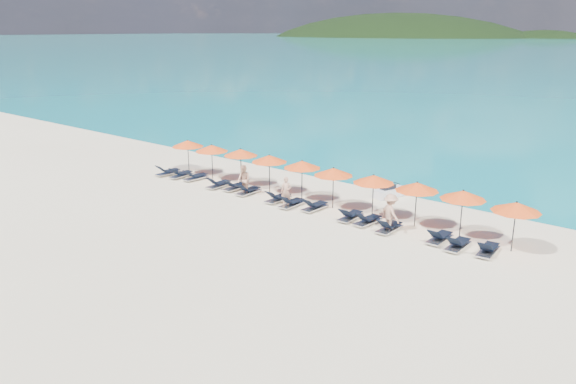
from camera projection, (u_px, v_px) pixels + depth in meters
The scene contains 32 objects.
ground at pixel (248, 229), 26.98m from camera, with size 1400.00×1400.00×0.00m, color beige.
headland_main at pixel (392, 73), 619.80m from camera, with size 374.00×242.00×126.50m.
headland_small at pixel (539, 76), 541.22m from camera, with size 162.00×126.00×85.50m.
jetski at pixel (390, 192), 32.07m from camera, with size 1.32×2.20×0.74m.
beachgoer_a at pixel (286, 191), 30.41m from camera, with size 0.58×0.38×1.59m, color tan.
beachgoer_b at pixel (244, 180), 32.26m from camera, with size 0.86×0.50×1.77m, color tan.
beachgoer_c at pixel (390, 213), 26.42m from camera, with size 1.20×0.56×1.86m, color tan.
umbrella_0 at pixel (188, 144), 36.83m from camera, with size 2.10×2.10×2.28m.
umbrella_1 at pixel (212, 148), 35.41m from camera, with size 2.10×2.10×2.28m.
umbrella_2 at pixel (241, 152), 34.20m from camera, with size 2.10×2.10×2.28m.
umbrella_3 at pixel (269, 159), 32.57m from camera, with size 2.10×2.10×2.28m.
umbrella_4 at pixel (302, 164), 31.18m from camera, with size 2.10×2.10×2.28m.
umbrella_5 at pixel (333, 172), 29.60m from camera, with size 2.10×2.10×2.28m.
umbrella_6 at pixel (374, 179), 28.16m from camera, with size 2.10×2.10×2.28m.
umbrella_7 at pixel (417, 187), 26.82m from camera, with size 2.10×2.10×2.28m.
umbrella_8 at pixel (463, 195), 25.47m from camera, with size 2.10×2.10×2.28m.
umbrella_9 at pixel (516, 207), 23.77m from camera, with size 2.10×2.10×2.28m.
lounger_0 at pixel (168, 172), 36.82m from camera, with size 0.70×1.73×0.66m.
lounger_1 at pixel (181, 174), 36.21m from camera, with size 0.71×1.73×0.66m.
lounger_2 at pixel (195, 177), 35.63m from camera, with size 0.68×1.72×0.66m.
lounger_3 at pixel (219, 184), 33.93m from camera, with size 0.64×1.71×0.66m.
lounger_4 at pixel (235, 186), 33.45m from camera, with size 0.64×1.71×0.66m.
lounger_5 at pixel (248, 191), 32.57m from camera, with size 0.69×1.72×0.66m.
lounger_6 at pixel (278, 198), 31.16m from camera, with size 0.63×1.70×0.66m.
lounger_7 at pixel (292, 203), 30.27m from camera, with size 0.69×1.72×0.66m.
lounger_8 at pixel (315, 206), 29.72m from camera, with size 0.68×1.72×0.66m.
lounger_9 at pixel (350, 216), 28.20m from camera, with size 0.72×1.73×0.66m.
lounger_10 at pixel (368, 220), 27.57m from camera, with size 0.77×1.75×0.66m.
lounger_11 at pixel (389, 227), 26.60m from camera, with size 0.65×1.71×0.66m.
lounger_12 at pixel (440, 237), 25.31m from camera, with size 0.63×1.70×0.66m.
lounger_13 at pixel (458, 244), 24.49m from camera, with size 0.66×1.72×0.66m.
lounger_14 at pixel (488, 249), 23.91m from camera, with size 0.79×1.75×0.66m.
Camera 1 is at (17.78, -18.22, 9.31)m, focal length 35.00 mm.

